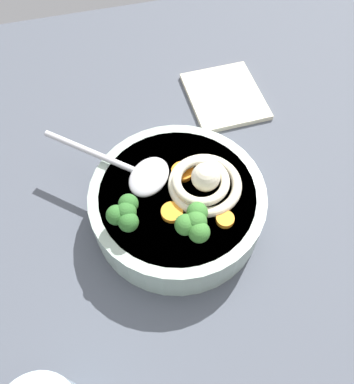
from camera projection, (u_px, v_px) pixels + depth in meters
table_slab at (201, 218)px, 54.73cm from camera, size 93.03×93.03×4.27cm
soup_bowl at (177, 203)px, 50.09cm from camera, size 21.36×21.36×5.62cm
noodle_pile at (202, 180)px, 47.22cm from camera, size 9.66×9.47×3.88cm
soup_spoon at (139, 172)px, 48.31cm from camera, size 13.84×15.22×1.60cm
broccoli_floret_beside_chili at (125, 213)px, 43.76cm from camera, size 4.43×3.81×3.50cm
broccoli_floret_far at (195, 223)px, 43.02cm from camera, size 4.64×3.99×3.67cm
carrot_slice_beside_noodles at (195, 207)px, 46.32cm from camera, size 2.14×2.14×0.67cm
carrot_slice_left at (172, 212)px, 45.96cm from camera, size 2.55×2.55×0.65cm
carrot_slice_rear at (182, 172)px, 48.91cm from camera, size 2.73×2.73×0.69cm
carrot_slice_extra_a at (225, 219)px, 45.47cm from camera, size 2.09×2.09×0.68cm
folded_napkin at (225, 96)px, 63.30cm from camera, size 12.99×11.42×0.80cm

